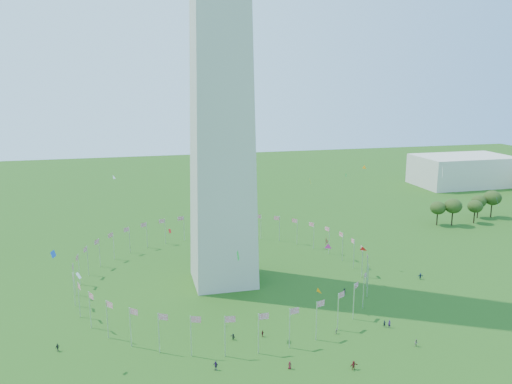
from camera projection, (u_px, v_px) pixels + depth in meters
ground at (271, 381)px, 94.67m from camera, size 600.00×600.00×0.00m
flag_ring at (223, 266)px, 141.01m from camera, size 80.24×80.24×9.00m
gov_building_east_a at (462, 170)px, 270.47m from camera, size 50.00×30.00×16.00m
crowd at (323, 352)px, 103.12m from camera, size 99.73×72.71×1.93m
kites_aloft at (307, 238)px, 114.86m from camera, size 95.17×75.75×37.64m
tree_line_east at (487, 209)px, 201.62m from camera, size 53.41×15.61×11.08m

